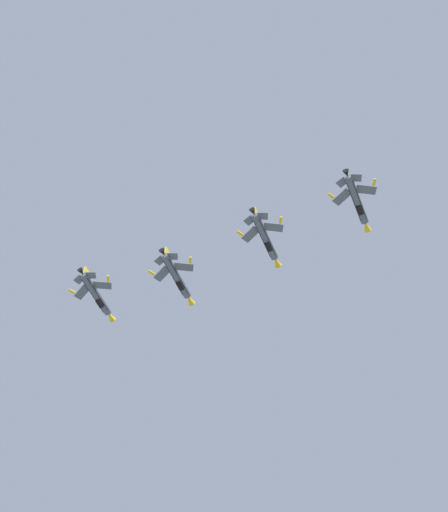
# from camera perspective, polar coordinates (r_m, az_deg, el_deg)

# --- Properties ---
(fighter_jet_lead) EXTENTS (10.32, 15.60, 4.35)m
(fighter_jet_lead) POSITION_cam_1_polar(r_m,az_deg,el_deg) (173.62, -9.75, -2.96)
(fighter_jet_lead) COLOR #4C5666
(fighter_jet_left_wing) EXTENTS (10.32, 15.60, 4.36)m
(fighter_jet_left_wing) POSITION_cam_1_polar(r_m,az_deg,el_deg) (164.29, -3.63, -1.61)
(fighter_jet_left_wing) COLOR #4C5666
(fighter_jet_right_wing) EXTENTS (10.31, 15.60, 4.37)m
(fighter_jet_right_wing) POSITION_cam_1_polar(r_m,az_deg,el_deg) (161.56, 3.19, 1.41)
(fighter_jet_right_wing) COLOR #4C5666
(fighter_jet_left_outer) EXTENTS (10.30, 15.60, 4.38)m
(fighter_jet_left_outer) POSITION_cam_1_polar(r_m,az_deg,el_deg) (160.54, 10.15, 4.19)
(fighter_jet_left_outer) COLOR #4C5666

